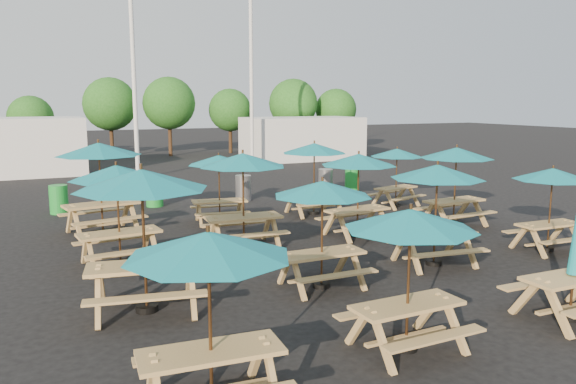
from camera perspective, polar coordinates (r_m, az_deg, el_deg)
name	(u,v)px	position (r m, az deg, el deg)	size (l,w,h in m)	color
ground	(312,242)	(14.67, 2.46, -5.11)	(120.00, 120.00, 0.00)	black
picnic_unit_0	(208,255)	(6.55, -8.08, -6.34)	(2.10, 2.10, 2.19)	#A68249
picnic_unit_1	(142,188)	(9.79, -14.64, 0.42)	(2.64, 2.64, 2.53)	#A68249
picnic_unit_2	(117,178)	(12.85, -17.02, 1.36)	(2.27, 2.27, 2.27)	#A68249
picnic_unit_3	(99,154)	(16.11, -18.66, 3.64)	(2.67, 2.67, 2.54)	#A68249
picnic_unit_4	(410,227)	(8.22, 12.32, -3.53)	(2.00, 2.00, 2.14)	#A68249
picnic_unit_5	(322,195)	(10.80, 3.51, -0.28)	(1.95, 1.95, 2.14)	#A68249
picnic_unit_6	(243,165)	(13.83, -4.61, 2.72)	(2.28, 2.28, 2.39)	#A68249
picnic_unit_7	(219,164)	(16.78, -7.04, 2.86)	(2.13, 2.13, 2.06)	#A68249
picnic_unit_8	(574,265)	(10.54, 27.05, -6.67)	(1.80, 1.57, 2.28)	#A68249
picnic_unit_9	(437,178)	(12.71, 14.92, 1.43)	(2.30, 2.30, 2.29)	#A68249
picnic_unit_10	(359,164)	(15.09, 7.18, 2.80)	(2.26, 2.26, 2.26)	#A68249
picnic_unit_11	(314,152)	(17.96, 2.68, 4.06)	(2.11, 2.11, 2.32)	#A68249
picnic_unit_13	(552,179)	(14.93, 25.28, 1.22)	(1.93, 1.93, 2.06)	#A68249
picnic_unit_14	(456,157)	(16.94, 16.73, 3.38)	(2.23, 2.23, 2.33)	#A68249
picnic_unit_15	(397,156)	(19.65, 11.01, 3.61)	(2.22, 2.22, 2.03)	#A68249
waste_bin_0	(59,199)	(19.69, -22.26, -0.70)	(0.58, 0.58, 0.93)	#1A8F2D
waste_bin_1	(154,193)	(20.01, -13.42, -0.10)	(0.58, 0.58, 0.93)	#1A8F2D
waste_bin_2	(243,188)	(20.67, -4.56, 0.42)	(0.58, 0.58, 0.93)	gray
waste_bin_3	(326,181)	(22.52, 3.83, 1.16)	(0.58, 0.58, 0.93)	gray
waste_bin_4	(352,180)	(22.74, 6.53, 1.20)	(0.58, 0.58, 0.93)	#1A8F2D
mast_0	(133,48)	(27.12, -15.51, 13.95)	(0.20, 0.20, 12.00)	silver
mast_1	(251,56)	(30.77, -3.77, 13.67)	(0.20, 0.20, 12.00)	silver
event_tent_1	(302,138)	(35.31, 1.42, 5.49)	(7.00, 4.00, 2.60)	silver
tree_2	(31,118)	(36.31, -24.68, 6.85)	(2.59, 2.59, 3.93)	#382314
tree_3	(110,104)	(37.66, -17.64, 8.51)	(3.36, 3.36, 5.09)	#382314
tree_4	(169,103)	(37.84, -12.00, 8.82)	(3.41, 3.41, 5.17)	#382314
tree_5	(230,110)	(39.43, -5.91, 8.27)	(2.94, 2.94, 4.45)	#382314
tree_6	(293,103)	(39.28, 0.54, 8.98)	(3.38, 3.38, 5.13)	#382314
tree_7	(336,109)	(40.87, 4.88, 8.35)	(2.95, 2.95, 4.48)	#382314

